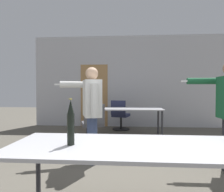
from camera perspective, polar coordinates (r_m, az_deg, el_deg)
name	(u,v)px	position (r m, az deg, el deg)	size (l,w,h in m)	color
back_wall	(127,82)	(6.62, 4.17, 4.08)	(6.19, 0.12, 2.98)	#BCBCC1
conference_table_near	(144,151)	(1.83, 9.18, -15.28)	(2.37, 0.83, 0.72)	#A8A8AD
conference_table_far	(124,111)	(5.30, 3.51, -4.21)	(2.00, 0.73, 0.72)	#A8A8AD
person_right_polo	(91,106)	(3.34, -5.99, -2.84)	(0.88, 0.67, 1.58)	#3D4C75
office_chair_side_rolled	(93,126)	(4.47, -5.43, -8.45)	(0.59, 0.63, 0.91)	black
office_chair_far_left	(120,116)	(6.04, 2.35, -5.83)	(0.58, 0.63, 0.90)	black
beer_bottle	(71,123)	(1.80, -11.72, -7.59)	(0.06, 0.06, 0.41)	black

